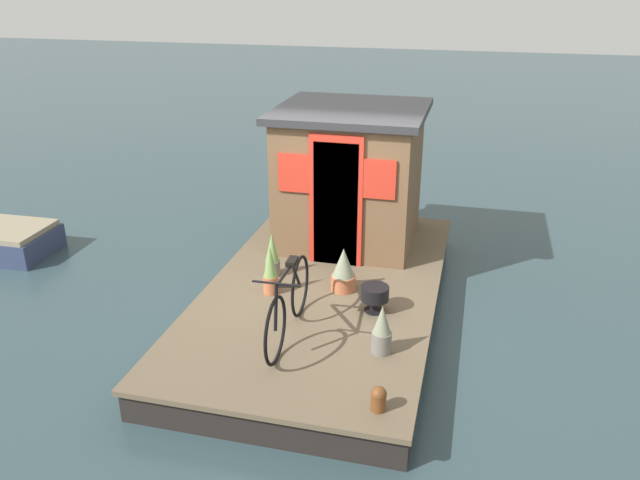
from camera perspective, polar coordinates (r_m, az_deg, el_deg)
ground_plane at (r=8.41m, az=0.34°, el=-6.39°), size 60.00×60.00×0.00m
houseboat_deck at (r=8.31m, az=0.34°, el=-5.18°), size 5.39×2.88×0.40m
houseboat_cabin at (r=9.28m, az=2.71°, el=5.84°), size 2.04×2.08×1.96m
bicycle at (r=6.94m, az=-2.83°, el=-5.71°), size 1.73×0.50×0.87m
potted_plant_basil at (r=7.97m, az=2.10°, el=-2.73°), size 0.31×0.31×0.56m
potted_plant_rosemary at (r=8.36m, az=-4.30°, el=-1.37°), size 0.20×0.20×0.60m
potted_plant_mint at (r=6.75m, az=5.54°, el=-8.04°), size 0.21×0.21×0.55m
potted_plant_fern at (r=7.90m, az=-4.45°, el=-2.74°), size 0.19×0.19×0.64m
charcoal_grill at (r=7.52m, az=4.91°, el=-4.84°), size 0.34×0.34×0.32m
mooring_bollard at (r=6.01m, az=5.25°, el=-13.88°), size 0.15×0.15×0.25m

